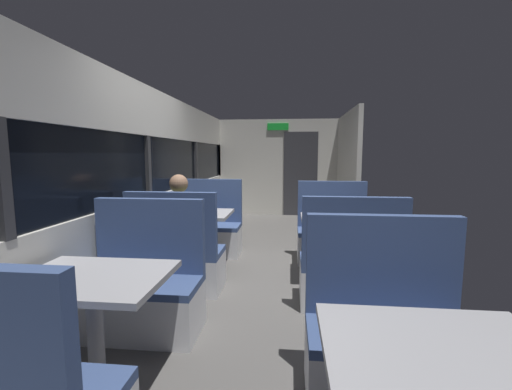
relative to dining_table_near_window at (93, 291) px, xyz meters
name	(u,v)px	position (x,y,z in m)	size (l,w,h in m)	color
ground_plane	(264,276)	(0.89, 2.09, -0.65)	(3.30, 9.20, 0.02)	#514F4C
carriage_window_panel_left	(147,184)	(-0.56, 2.09, 0.47)	(0.09, 8.48, 2.30)	beige
carriage_end_bulkhead	(280,168)	(0.95, 6.28, 0.50)	(2.90, 0.11, 2.30)	beige
carriage_aisle_panel_right	(347,170)	(2.34, 5.09, 0.51)	(0.08, 2.40, 2.30)	beige
dining_table_near_window	(93,291)	(0.00, 0.00, 0.00)	(0.90, 0.70, 0.74)	#9E9EA3
bench_near_window_facing_entry	(144,293)	(0.00, 0.70, -0.31)	(0.95, 0.50, 1.10)	silver
dining_table_mid_window	(195,220)	(0.00, 2.24, 0.00)	(0.90, 0.70, 0.74)	#9E9EA3
bench_mid_window_facing_end	(178,261)	(0.00, 1.54, -0.31)	(0.95, 0.50, 1.10)	silver
bench_mid_window_facing_entry	(209,231)	(0.00, 2.94, -0.31)	(0.95, 0.50, 1.10)	silver
dining_table_front_aisle	(440,373)	(1.79, -0.60, 0.00)	(0.90, 0.70, 0.74)	#9E9EA3
bench_front_aisle_facing_entry	(386,346)	(1.79, 0.10, -0.31)	(0.95, 0.50, 1.10)	silver
dining_table_rear_aisle	(340,227)	(1.79, 2.04, 0.00)	(0.90, 0.70, 0.74)	#9E9EA3
bench_rear_aisle_facing_end	(350,274)	(1.79, 1.34, -0.31)	(0.95, 0.50, 1.10)	silver
bench_rear_aisle_facing_entry	(332,238)	(1.79, 2.74, -0.31)	(0.95, 0.50, 1.10)	silver
seated_passenger	(179,240)	(0.00, 1.61, -0.10)	(0.47, 0.55, 1.26)	#26262D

